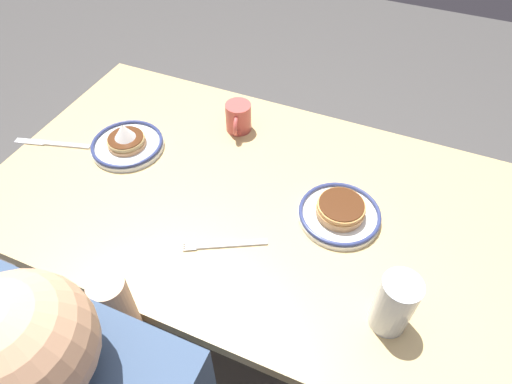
{
  "coord_description": "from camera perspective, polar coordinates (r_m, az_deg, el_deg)",
  "views": [
    {
      "loc": [
        -0.33,
        0.7,
        1.59
      ],
      "look_at": [
        -0.04,
        0.01,
        0.77
      ],
      "focal_mm": 30.68,
      "sensor_mm": 36.0,
      "label": 1
    }
  ],
  "objects": [
    {
      "name": "dining_table",
      "position": [
        1.26,
        -1.44,
        -4.32
      ],
      "size": [
        1.34,
        0.8,
        0.74
      ],
      "color": "tan",
      "rests_on": "ground_plane"
    },
    {
      "name": "plate_center_pancakes",
      "position": [
        1.31,
        -16.48,
        6.19
      ],
      "size": [
        0.21,
        0.21,
        0.09
      ],
      "color": "white",
      "rests_on": "dining_table"
    },
    {
      "name": "butter_knife",
      "position": [
        1.42,
        -25.02,
        5.74
      ],
      "size": [
        0.22,
        0.08,
        0.01
      ],
      "color": "silver",
      "rests_on": "dining_table"
    },
    {
      "name": "plate_near_main",
      "position": [
        1.1,
        10.87,
        -2.65
      ],
      "size": [
        0.21,
        0.21,
        0.05
      ],
      "color": "white",
      "rests_on": "dining_table"
    },
    {
      "name": "ground_plane",
      "position": [
        1.77,
        -1.06,
        -16.36
      ],
      "size": [
        6.0,
        6.0,
        0.0
      ],
      "primitive_type": "plane",
      "color": "#484644"
    },
    {
      "name": "coffee_mug",
      "position": [
        1.31,
        -2.33,
        9.71
      ],
      "size": [
        0.08,
        0.11,
        0.09
      ],
      "color": "#BF4C47",
      "rests_on": "dining_table"
    },
    {
      "name": "drinking_glass",
      "position": [
        0.93,
        17.48,
        -13.96
      ],
      "size": [
        0.08,
        0.08,
        0.15
      ],
      "color": "silver",
      "rests_on": "dining_table"
    },
    {
      "name": "fork_near",
      "position": [
        1.05,
        -4.09,
        -6.86
      ],
      "size": [
        0.18,
        0.11,
        0.01
      ],
      "color": "silver",
      "rests_on": "dining_table"
    }
  ]
}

